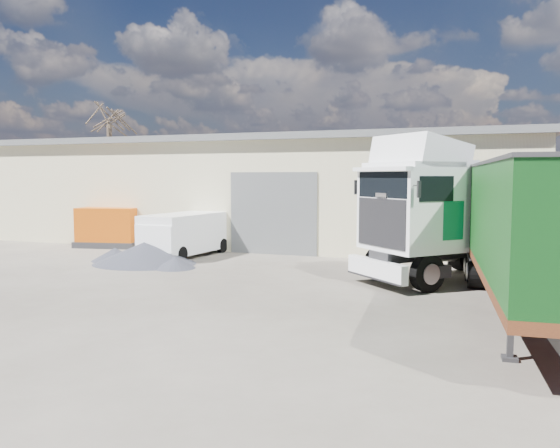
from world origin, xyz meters
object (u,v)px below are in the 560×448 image
(bare_tree, at_px, (109,112))
(box_trailer, at_px, (530,222))
(panel_van, at_px, (184,234))
(orange_skip, at_px, (110,230))
(tractor_unit, at_px, (435,221))

(bare_tree, bearing_deg, box_trailer, -34.79)
(bare_tree, xyz_separation_m, panel_van, (12.63, -11.87, -6.98))
(bare_tree, distance_m, orange_skip, 14.56)
(bare_tree, height_order, box_trailer, bare_tree)
(panel_van, height_order, orange_skip, orange_skip)
(tractor_unit, distance_m, orange_skip, 16.02)
(tractor_unit, bearing_deg, box_trailer, -12.11)
(box_trailer, xyz_separation_m, orange_skip, (-17.97, 7.57, -1.47))
(box_trailer, height_order, panel_van, box_trailer)
(panel_van, bearing_deg, tractor_unit, -6.01)
(panel_van, bearing_deg, orange_skip, 167.58)
(bare_tree, height_order, orange_skip, bare_tree)
(bare_tree, bearing_deg, orange_skip, -53.30)
(box_trailer, distance_m, orange_skip, 19.56)
(box_trailer, bearing_deg, tractor_unit, 119.80)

